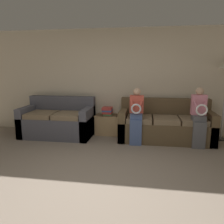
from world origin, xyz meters
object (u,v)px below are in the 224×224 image
at_px(couch_main, 165,125).
at_px(child_left_seated, 136,114).
at_px(couch_side, 58,122).
at_px(child_right_seated, 199,115).
at_px(side_shelf, 107,124).
at_px(book_stack, 108,111).

height_order(couch_main, child_left_seated, child_left_seated).
height_order(couch_side, child_right_seated, child_right_seated).
height_order(couch_main, child_right_seated, child_right_seated).
bearing_deg(side_shelf, couch_main, -9.64).
xyz_separation_m(couch_side, side_shelf, (1.15, 0.30, -0.09)).
relative_size(couch_main, child_left_seated, 1.71).
bearing_deg(child_left_seated, side_shelf, 141.15).
distance_m(couch_side, side_shelf, 1.19).
bearing_deg(couch_side, child_left_seated, -8.75).
bearing_deg(child_right_seated, book_stack, 163.45).
bearing_deg(book_stack, side_shelf, -126.60).
bearing_deg(book_stack, couch_main, -9.88).
distance_m(couch_main, child_left_seated, 0.80).
relative_size(couch_main, side_shelf, 3.53).
relative_size(couch_side, child_left_seated, 1.39).
height_order(couch_side, child_left_seated, child_left_seated).
height_order(child_left_seated, book_stack, child_left_seated).
bearing_deg(couch_side, child_right_seated, -5.23).
relative_size(child_right_seated, book_stack, 4.07).
height_order(child_right_seated, side_shelf, child_right_seated).
xyz_separation_m(couch_side, child_right_seated, (3.15, -0.29, 0.33)).
xyz_separation_m(side_shelf, book_stack, (0.00, 0.01, 0.33)).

